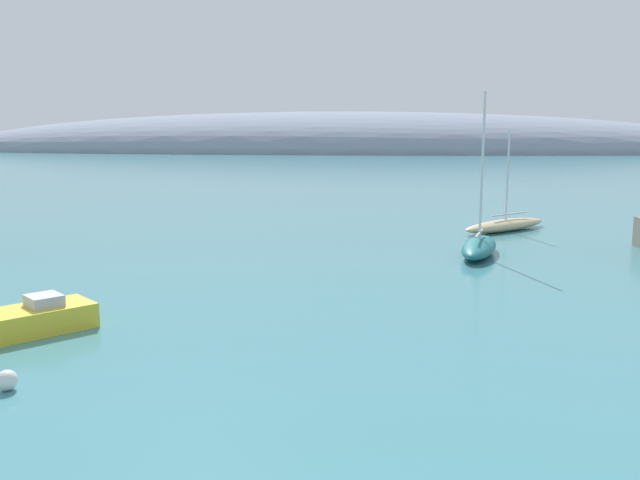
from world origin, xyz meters
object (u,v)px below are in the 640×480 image
object	(u,v)px
sailboat_sand_mid_mooring	(505,225)
motorboat_yellow_alongside_breakwater	(26,320)
mooring_buoy_white	(7,380)
sailboat_teal_near_shore	(479,246)

from	to	relation	value
sailboat_sand_mid_mooring	motorboat_yellow_alongside_breakwater	size ratio (longest dim) A/B	1.54
motorboat_yellow_alongside_breakwater	sailboat_sand_mid_mooring	bearing A→B (deg)	3.15
motorboat_yellow_alongside_breakwater	mooring_buoy_white	world-z (taller)	motorboat_yellow_alongside_breakwater
mooring_buoy_white	sailboat_sand_mid_mooring	bearing A→B (deg)	59.61
sailboat_teal_near_shore	sailboat_sand_mid_mooring	bearing A→B (deg)	-3.29
sailboat_sand_mid_mooring	sailboat_teal_near_shore	bearing A→B (deg)	28.74
sailboat_sand_mid_mooring	motorboat_yellow_alongside_breakwater	distance (m)	33.67
sailboat_teal_near_shore	mooring_buoy_white	xyz separation A→B (m)	(-15.42, -21.65, -0.27)
sailboat_sand_mid_mooring	motorboat_yellow_alongside_breakwater	bearing A→B (deg)	7.96
sailboat_teal_near_shore	motorboat_yellow_alongside_breakwater	xyz separation A→B (m)	(-17.68, -16.72, -0.07)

